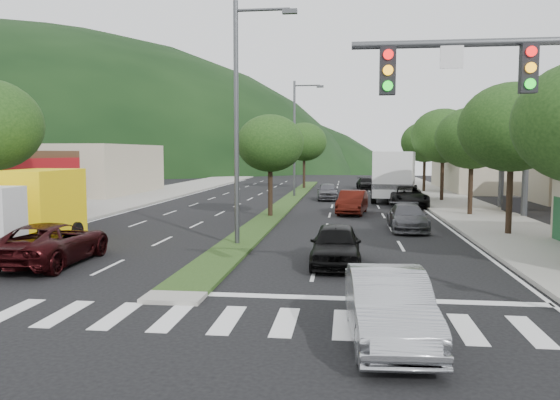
# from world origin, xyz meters

# --- Properties ---
(ground) EXTENTS (160.00, 160.00, 0.00)m
(ground) POSITION_xyz_m (0.00, 0.00, 0.00)
(ground) COLOR black
(ground) RESTS_ON ground
(sidewalk_right) EXTENTS (5.00, 90.00, 0.15)m
(sidewalk_right) POSITION_xyz_m (12.50, 25.00, 0.07)
(sidewalk_right) COLOR gray
(sidewalk_right) RESTS_ON ground
(sidewalk_left) EXTENTS (6.00, 90.00, 0.15)m
(sidewalk_left) POSITION_xyz_m (-13.00, 25.00, 0.07)
(sidewalk_left) COLOR gray
(sidewalk_left) RESTS_ON ground
(median) EXTENTS (1.60, 56.00, 0.12)m
(median) POSITION_xyz_m (0.00, 28.00, 0.06)
(median) COLOR #223A15
(median) RESTS_ON ground
(crosswalk) EXTENTS (19.00, 2.20, 0.01)m
(crosswalk) POSITION_xyz_m (0.00, -2.00, 0.01)
(crosswalk) COLOR silver
(crosswalk) RESTS_ON ground
(traffic_signal) EXTENTS (6.12, 0.40, 7.00)m
(traffic_signal) POSITION_xyz_m (9.03, -1.54, 4.65)
(traffic_signal) COLOR #47494C
(traffic_signal) RESTS_ON ground
(bldg_left_far) EXTENTS (9.00, 14.00, 4.60)m
(bldg_left_far) POSITION_xyz_m (-19.00, 34.00, 2.30)
(bldg_left_far) COLOR #B0A48C
(bldg_left_far) RESTS_ON ground
(bldg_right_far) EXTENTS (10.00, 16.00, 5.20)m
(bldg_right_far) POSITION_xyz_m (19.50, 44.00, 2.60)
(bldg_right_far) COLOR #B0A48C
(bldg_right_far) RESTS_ON ground
(tree_r_b) EXTENTS (4.80, 4.80, 6.94)m
(tree_r_b) POSITION_xyz_m (12.00, 12.00, 5.04)
(tree_r_b) COLOR black
(tree_r_b) RESTS_ON sidewalk_right
(tree_r_c) EXTENTS (4.40, 4.40, 6.48)m
(tree_r_c) POSITION_xyz_m (12.00, 20.00, 4.75)
(tree_r_c) COLOR black
(tree_r_c) RESTS_ON sidewalk_right
(tree_r_d) EXTENTS (5.00, 5.00, 7.17)m
(tree_r_d) POSITION_xyz_m (12.00, 30.00, 5.18)
(tree_r_d) COLOR black
(tree_r_d) RESTS_ON sidewalk_right
(tree_r_e) EXTENTS (4.60, 4.60, 6.71)m
(tree_r_e) POSITION_xyz_m (12.00, 40.00, 4.89)
(tree_r_e) COLOR black
(tree_r_e) RESTS_ON sidewalk_right
(tree_med_near) EXTENTS (4.00, 4.00, 6.02)m
(tree_med_near) POSITION_xyz_m (0.00, 18.00, 4.43)
(tree_med_near) COLOR black
(tree_med_near) RESTS_ON median
(tree_med_far) EXTENTS (4.80, 4.80, 6.94)m
(tree_med_far) POSITION_xyz_m (0.00, 44.00, 5.01)
(tree_med_far) COLOR black
(tree_med_far) RESTS_ON median
(streetlight_near) EXTENTS (2.60, 0.25, 10.00)m
(streetlight_near) POSITION_xyz_m (0.21, 8.00, 5.58)
(streetlight_near) COLOR #47494C
(streetlight_near) RESTS_ON ground
(streetlight_mid) EXTENTS (2.60, 0.25, 10.00)m
(streetlight_mid) POSITION_xyz_m (0.21, 33.00, 5.58)
(streetlight_mid) COLOR #47494C
(streetlight_mid) RESTS_ON ground
(sedan_silver) EXTENTS (1.83, 4.54, 1.47)m
(sedan_silver) POSITION_xyz_m (5.41, -3.00, 0.73)
(sedan_silver) COLOR #A0A2A7
(sedan_silver) RESTS_ON ground
(suv_maroon) EXTENTS (2.53, 5.31, 1.46)m
(suv_maroon) POSITION_xyz_m (-5.71, 3.57, 0.73)
(suv_maroon) COLOR black
(suv_maroon) RESTS_ON ground
(car_queue_a) EXTENTS (1.71, 4.21, 1.43)m
(car_queue_a) POSITION_xyz_m (4.17, 4.54, 0.72)
(car_queue_a) COLOR black
(car_queue_a) RESTS_ON ground
(car_queue_b) EXTENTS (1.82, 4.46, 1.29)m
(car_queue_b) POSITION_xyz_m (7.59, 13.50, 0.65)
(car_queue_b) COLOR #414146
(car_queue_b) RESTS_ON ground
(car_queue_c) EXTENTS (2.13, 4.65, 1.48)m
(car_queue_c) POSITION_xyz_m (4.90, 20.57, 0.74)
(car_queue_c) COLOR #45110B
(car_queue_c) RESTS_ON ground
(car_queue_d) EXTENTS (2.72, 5.47, 1.49)m
(car_queue_d) POSITION_xyz_m (8.88, 25.57, 0.74)
(car_queue_d) COLOR black
(car_queue_d) RESTS_ON ground
(car_queue_e) EXTENTS (1.89, 4.25, 1.42)m
(car_queue_e) POSITION_xyz_m (2.98, 30.57, 0.71)
(car_queue_e) COLOR #56565C
(car_queue_e) RESTS_ON ground
(car_queue_f) EXTENTS (2.13, 4.40, 1.23)m
(car_queue_f) POSITION_xyz_m (6.57, 43.97, 0.62)
(car_queue_f) COLOR black
(car_queue_f) RESTS_ON ground
(box_truck) EXTENTS (2.76, 6.54, 3.17)m
(box_truck) POSITION_xyz_m (-8.21, 6.38, 1.50)
(box_truck) COLOR silver
(box_truck) RESTS_ON ground
(motorhome) EXTENTS (4.47, 10.63, 3.96)m
(motorhome) POSITION_xyz_m (8.52, 31.30, 2.11)
(motorhome) COLOR white
(motorhome) RESTS_ON ground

